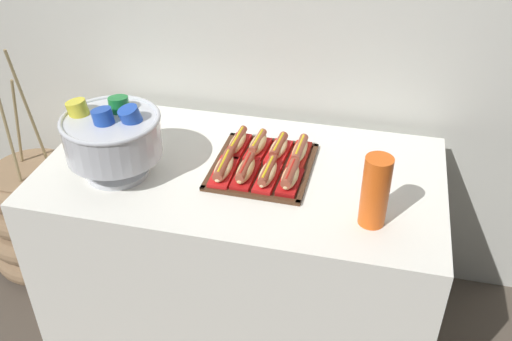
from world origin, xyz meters
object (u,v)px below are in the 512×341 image
at_px(hot_dog_5, 258,145).
at_px(hot_dog_6, 278,149).
at_px(hot_dog_1, 245,171).
at_px(serving_tray, 262,167).
at_px(hot_dog_2, 268,174).
at_px(hot_dog_3, 290,177).
at_px(hot_dog_7, 300,151).
at_px(buffet_table, 242,246).
at_px(hot_dog_0, 224,168).
at_px(hot_dog_4, 237,143).
at_px(cup_stack, 375,191).
at_px(floor_vase, 42,216).
at_px(punch_bowl, 112,135).

bearing_deg(hot_dog_5, hot_dog_6, -0.99).
bearing_deg(hot_dog_1, serving_tray, 64.57).
distance_m(hot_dog_2, hot_dog_3, 0.08).
relative_size(serving_tray, hot_dog_7, 2.08).
distance_m(buffet_table, hot_dog_0, 0.39).
bearing_deg(hot_dog_4, serving_tray, -37.24).
bearing_deg(hot_dog_1, hot_dog_6, 64.57).
bearing_deg(cup_stack, buffet_table, 157.68).
distance_m(hot_dog_7, cup_stack, 0.40).
bearing_deg(hot_dog_5, hot_dog_0, -115.43).
distance_m(floor_vase, hot_dog_3, 1.28).
xyz_separation_m(serving_tray, hot_dog_1, (-0.04, -0.08, 0.03)).
height_order(hot_dog_2, cup_stack, cup_stack).
xyz_separation_m(floor_vase, hot_dog_6, (1.07, -0.05, 0.54)).
bearing_deg(serving_tray, buffet_table, -161.56).
distance_m(hot_dog_2, hot_dog_4, 0.22).
bearing_deg(hot_dog_4, buffet_table, -68.81).
height_order(hot_dog_2, hot_dog_7, hot_dog_2).
bearing_deg(hot_dog_2, hot_dog_3, -0.99).
distance_m(hot_dog_4, hot_dog_7, 0.23).
bearing_deg(hot_dog_1, floor_vase, 168.05).
xyz_separation_m(floor_vase, hot_dog_4, (0.92, -0.04, 0.54)).
distance_m(hot_dog_4, hot_dog_6, 0.15).
xyz_separation_m(hot_dog_2, hot_dog_7, (0.08, 0.16, -0.00)).
distance_m(buffet_table, hot_dog_1, 0.39).
bearing_deg(buffet_table, hot_dog_4, 111.19).
distance_m(serving_tray, hot_dog_2, 0.10).
height_order(floor_vase, hot_dog_0, floor_vase).
xyz_separation_m(serving_tray, hot_dog_5, (-0.04, 0.08, 0.03)).
distance_m(hot_dog_1, hot_dog_5, 0.17).
height_order(punch_bowl, cup_stack, punch_bowl).
height_order(buffet_table, hot_dog_7, hot_dog_7).
bearing_deg(hot_dog_7, serving_tray, -144.74).
xyz_separation_m(hot_dog_1, punch_bowl, (-0.43, -0.06, 0.11)).
bearing_deg(hot_dog_7, hot_dog_3, -90.99).
bearing_deg(hot_dog_2, hot_dog_0, 179.01).
bearing_deg(hot_dog_7, cup_stack, -47.13).
height_order(hot_dog_3, hot_dog_4, hot_dog_3).
relative_size(buffet_table, hot_dog_6, 8.37).
height_order(buffet_table, hot_dog_3, hot_dog_3).
height_order(serving_tray, hot_dog_2, hot_dog_2).
height_order(hot_dog_0, cup_stack, cup_stack).
bearing_deg(punch_bowl, hot_dog_3, 5.63).
bearing_deg(hot_dog_3, floor_vase, 169.45).
xyz_separation_m(floor_vase, hot_dog_7, (1.15, -0.05, 0.54)).
distance_m(hot_dog_3, cup_stack, 0.31).
bearing_deg(hot_dog_4, hot_dog_0, -90.99).
relative_size(hot_dog_7, punch_bowl, 0.54).
distance_m(serving_tray, hot_dog_5, 0.10).
distance_m(hot_dog_2, hot_dog_7, 0.18).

